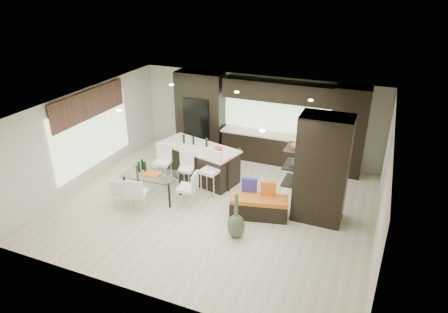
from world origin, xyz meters
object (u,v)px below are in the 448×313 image
at_px(kitchen_island, 199,162).
at_px(floor_vase, 236,215).
at_px(stool_mid, 186,176).
at_px(chair_far, 123,193).
at_px(stool_right, 210,179).
at_px(stool_left, 163,170).
at_px(dining_table, 153,186).
at_px(chair_near, 137,195).
at_px(chair_end, 187,190).
at_px(bench, 259,207).

bearing_deg(kitchen_island, floor_vase, -34.10).
xyz_separation_m(stool_mid, chair_far, (-1.13, -1.40, -0.06)).
distance_m(kitchen_island, stool_right, 1.13).
relative_size(floor_vase, chair_far, 1.47).
distance_m(stool_left, dining_table, 0.69).
distance_m(kitchen_island, dining_table, 1.66).
xyz_separation_m(stool_mid, chair_near, (-0.67, -1.43, -0.00)).
height_order(floor_vase, chair_end, floor_vase).
relative_size(bench, chair_near, 1.60).
bearing_deg(stool_mid, dining_table, -149.97).
distance_m(chair_far, chair_end, 1.67).
height_order(stool_mid, chair_near, stool_mid).
height_order(stool_left, bench, stool_left).
xyz_separation_m(dining_table, chair_end, (1.05, 0.00, 0.09)).
bearing_deg(stool_right, floor_vase, -37.20).
bearing_deg(chair_near, chair_end, 19.11).
relative_size(stool_left, bench, 0.70).
distance_m(stool_mid, chair_end, 0.80).
bearing_deg(kitchen_island, stool_left, -116.94).
height_order(stool_mid, chair_end, stool_mid).
height_order(dining_table, chair_far, chair_far).
height_order(stool_right, dining_table, stool_right).
bearing_deg(stool_mid, stool_right, -18.64).
xyz_separation_m(stool_left, stool_mid, (0.74, 0.02, -0.05)).
height_order(kitchen_island, chair_near, kitchen_island).
height_order(stool_left, stool_mid, stool_left).
relative_size(dining_table, chair_far, 1.89).
relative_size(kitchen_island, dining_table, 1.64).
bearing_deg(bench, floor_vase, -116.80).
bearing_deg(stool_right, chair_near, -123.99).
bearing_deg(bench, dining_table, 170.31).
distance_m(bench, chair_near, 3.11).
relative_size(stool_left, floor_vase, 0.87).
bearing_deg(kitchen_island, bench, -15.79).
xyz_separation_m(floor_vase, dining_table, (-2.72, 0.81, -0.22)).
distance_m(stool_left, floor_vase, 3.17).
bearing_deg(chair_near, chair_far, 160.37).
height_order(floor_vase, chair_near, floor_vase).
height_order(kitchen_island, dining_table, kitchen_island).
xyz_separation_m(bench, floor_vase, (-0.24, -0.99, 0.30)).
relative_size(chair_far, chair_end, 0.89).
bearing_deg(bench, stool_right, 149.41).
distance_m(kitchen_island, stool_mid, 0.82).
xyz_separation_m(kitchen_island, stool_mid, (-0.00, -0.82, -0.06)).
bearing_deg(chair_far, dining_table, 52.58).
bearing_deg(floor_vase, dining_table, 163.35).
bearing_deg(chair_near, kitchen_island, 57.62).
distance_m(chair_near, chair_end, 1.29).
relative_size(stool_right, bench, 0.73).
height_order(stool_right, floor_vase, floor_vase).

